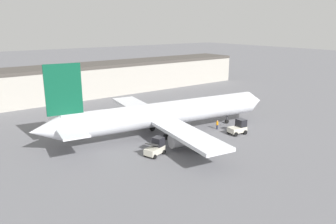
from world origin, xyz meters
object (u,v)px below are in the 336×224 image
object	(u,v)px
ground_crew_worker	(217,124)
baggage_tug	(238,127)
belt_loader_truck	(156,147)
pushback_tug	(205,144)
airplane	(162,114)

from	to	relation	value
ground_crew_worker	baggage_tug	distance (m)	3.95
belt_loader_truck	pushback_tug	bearing A→B (deg)	-43.58
airplane	baggage_tug	distance (m)	12.81
belt_loader_truck	airplane	bearing A→B (deg)	30.10
pushback_tug	ground_crew_worker	bearing A→B (deg)	59.67
belt_loader_truck	pushback_tug	distance (m)	7.16
baggage_tug	belt_loader_truck	world-z (taller)	baggage_tug
airplane	ground_crew_worker	bearing A→B (deg)	-11.73
baggage_tug	pushback_tug	world-z (taller)	baggage_tug
airplane	pushback_tug	size ratio (longest dim) A/B	13.54
baggage_tug	ground_crew_worker	bearing A→B (deg)	112.86
ground_crew_worker	baggage_tug	bearing A→B (deg)	83.94
baggage_tug	belt_loader_truck	size ratio (longest dim) A/B	0.93
baggage_tug	airplane	bearing A→B (deg)	151.74
pushback_tug	airplane	bearing A→B (deg)	117.90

